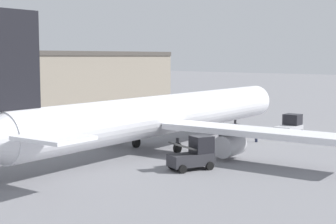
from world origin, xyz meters
TOP-DOWN VIEW (x-y plane):
  - ground_plane at (0.00, 0.00)m, footprint 400.00×400.00m
  - airplane at (-1.03, -0.12)m, footprint 43.91×37.24m
  - ground_crew_worker at (8.21, -4.52)m, footprint 0.36×0.36m
  - baggage_tug at (1.94, -5.42)m, footprint 2.74×2.35m
  - belt_loader_truck at (-5.70, -7.97)m, footprint 3.73×2.75m
  - pushback_tug at (14.05, -4.99)m, footprint 3.71×2.45m

SIDE VIEW (x-z plane):
  - ground_plane at x=0.00m, z-range 0.00..0.00m
  - ground_crew_worker at x=8.21m, z-range 0.05..1.68m
  - baggage_tug at x=1.94m, z-range -0.11..2.22m
  - pushback_tug at x=14.05m, z-range -0.10..2.23m
  - belt_loader_truck at x=-5.70m, z-range -0.11..2.42m
  - airplane at x=-1.03m, z-range -2.67..9.00m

